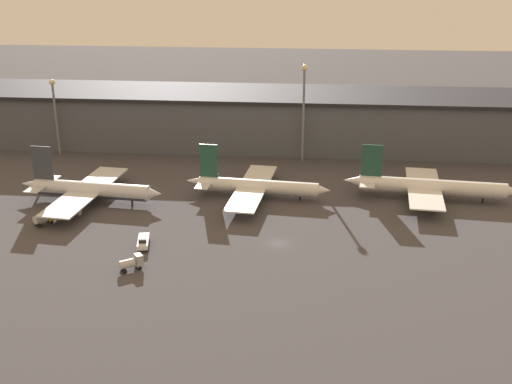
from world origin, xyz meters
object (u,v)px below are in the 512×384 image
(airplane_2, at_px, (429,187))
(service_vehicle_0, at_px, (43,218))
(service_vehicle_2, at_px, (143,242))
(airplane_0, at_px, (90,190))
(service_vehicle_3, at_px, (131,263))
(airplane_1, at_px, (256,186))

(airplane_2, height_order, service_vehicle_0, airplane_2)
(airplane_2, bearing_deg, service_vehicle_2, -147.23)
(airplane_0, bearing_deg, service_vehicle_2, -45.16)
(service_vehicle_0, bearing_deg, service_vehicle_3, -89.81)
(airplane_1, height_order, service_vehicle_2, airplane_1)
(airplane_2, relative_size, service_vehicle_2, 5.99)
(airplane_0, height_order, service_vehicle_2, airplane_0)
(airplane_0, height_order, airplane_1, airplane_0)
(airplane_0, relative_size, airplane_2, 0.85)
(service_vehicle_0, distance_m, service_vehicle_3, 33.72)
(airplane_1, xyz_separation_m, service_vehicle_0, (-48.03, -22.15, -1.50))
(airplane_1, height_order, airplane_2, airplane_2)
(airplane_2, relative_size, service_vehicle_0, 9.29)
(airplane_0, relative_size, service_vehicle_2, 5.11)
(airplane_2, xyz_separation_m, service_vehicle_2, (-66.29, -34.44, -2.26))
(airplane_1, relative_size, airplane_2, 0.85)
(service_vehicle_2, bearing_deg, service_vehicle_3, -8.17)
(airplane_0, distance_m, service_vehicle_0, 16.25)
(service_vehicle_2, height_order, service_vehicle_3, service_vehicle_3)
(service_vehicle_3, bearing_deg, airplane_1, 28.15)
(airplane_0, xyz_separation_m, service_vehicle_0, (-6.21, -14.91, -1.83))
(service_vehicle_0, height_order, service_vehicle_3, service_vehicle_3)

